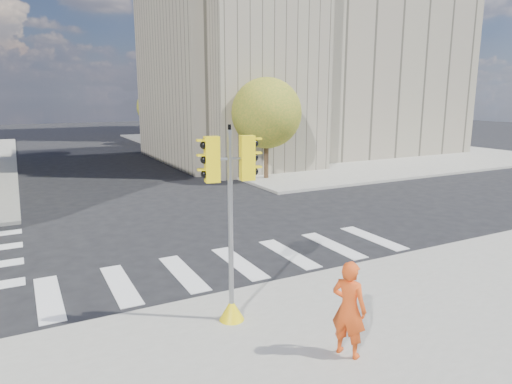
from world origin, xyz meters
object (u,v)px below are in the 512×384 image
lamp_near (244,103)px  photographer (349,309)px  traffic_signal (231,241)px  lamp_far (178,101)px

lamp_near → photographer: size_ratio=4.24×
lamp_near → traffic_signal: lamp_near is taller
traffic_signal → lamp_near: bearing=72.3°
traffic_signal → photographer: bearing=-49.7°
lamp_near → traffic_signal: (-9.93, -19.47, -2.59)m
lamp_far → traffic_signal: bearing=-106.5°
lamp_near → traffic_signal: bearing=-117.0°
lamp_near → traffic_signal: size_ratio=1.86×
lamp_far → photographer: lamp_far is taller
lamp_far → lamp_near: bearing=-90.0°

